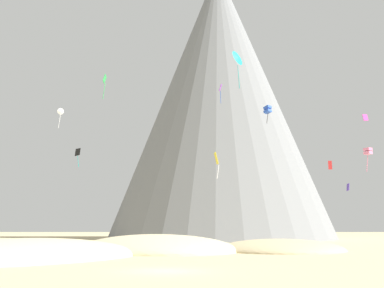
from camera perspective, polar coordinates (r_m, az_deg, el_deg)
The scene contains 18 objects.
ground_plane at distance 27.81m, azimuth -3.51°, elevation -16.41°, with size 400.00×400.00×0.00m, color #C6B284.
dune_foreground_left at distance 40.07m, azimuth -21.36°, elevation -14.00°, with size 22.69×13.08×3.51m, color beige.
dune_foreground_right at distance 50.80m, azimuth -4.77°, elevation -13.87°, with size 20.35×17.59×3.72m, color beige.
dune_midground at distance 52.77m, azimuth 11.51°, elevation -13.59°, with size 14.90×16.84×2.62m, color #C6B284.
bush_scatter_east at distance 47.17m, azimuth 14.14°, elevation -13.56°, with size 1.49×1.49×0.44m, color #668C4C.
rock_massif at distance 105.69m, azimuth 3.59°, elevation 4.82°, with size 64.98×64.98×69.23m.
kite_magenta_mid at distance 53.84m, azimuth 21.91°, elevation 3.27°, with size 0.68×0.32×0.84m.
kite_teal_high at distance 66.10m, azimuth 6.10°, elevation 11.23°, with size 2.28×2.53×6.00m.
kite_black_mid at distance 78.77m, azimuth -14.84°, elevation -1.18°, with size 1.03×0.87×3.42m.
kite_white_mid at distance 91.25m, azimuth -16.95°, elevation 4.07°, with size 1.36×1.10×4.15m.
kite_cyan_low at distance 83.12m, azimuth 1.75°, elevation -7.84°, with size 0.87×0.62×4.47m.
kite_pink_low at distance 56.84m, azimuth 22.20°, elevation -0.92°, with size 1.10×1.09×2.92m.
kite_blue_mid at distance 71.46m, azimuth 9.95°, elevation 4.49°, with size 1.43×1.44×2.95m.
kite_red_low at distance 64.39m, azimuth 17.77°, elevation -2.67°, with size 0.61×0.55×1.30m.
kite_green_mid at distance 65.11m, azimuth -11.47°, elevation 8.15°, with size 0.35×1.28×3.79m.
kite_yellow_low at distance 49.49m, azimuth 3.25°, elevation -2.15°, with size 0.59×0.80×3.05m.
kite_violet_mid at distance 72.06m, azimuth 3.79°, elevation 7.11°, with size 0.55×0.75×3.28m.
kite_indigo_low at distance 60.33m, azimuth 19.89°, elevation -5.38°, with size 0.30×0.68×0.99m.
Camera 1 is at (1.81, -27.62, 2.69)m, focal length 40.41 mm.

